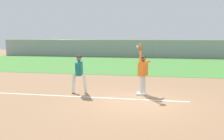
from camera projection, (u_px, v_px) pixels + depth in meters
The scene contains 12 objects.
ground_plane at pixel (137, 103), 9.56m from camera, with size 68.53×68.53×0.00m, color #936D4C.
outfield_grass at pixel (150, 64), 23.14m from camera, with size 40.26×14.84×0.01m, color #478438.
chalk_foul_line at pixel (49, 95), 10.80m from camera, with size 12.00×0.10×0.01m, color white.
first_base at pixel (141, 94), 10.92m from camera, with size 0.38×0.38×0.08m, color white.
fielder at pixel (143, 70), 10.82m from camera, with size 0.54×0.83×2.28m.
runner at pixel (79, 72), 11.04m from camera, with size 0.78×0.85×1.72m.
baseball at pixel (137, 47), 10.47m from camera, with size 0.07×0.07×0.07m, color white.
outfield_fence at pixel (153, 49), 30.21m from camera, with size 40.34×0.08×2.17m.
parked_car_blue at pixel (76, 50), 35.19m from camera, with size 4.57×2.47×1.25m.
parked_car_red at pixel (121, 51), 33.49m from camera, with size 4.56×2.43×1.25m.
parked_car_silver at pixel (164, 51), 33.20m from camera, with size 4.44×2.19×1.25m.
parked_car_tan at pixel (213, 52), 31.29m from camera, with size 4.45×2.22×1.25m.
Camera 1 is at (0.79, -9.31, 2.58)m, focal length 39.22 mm.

